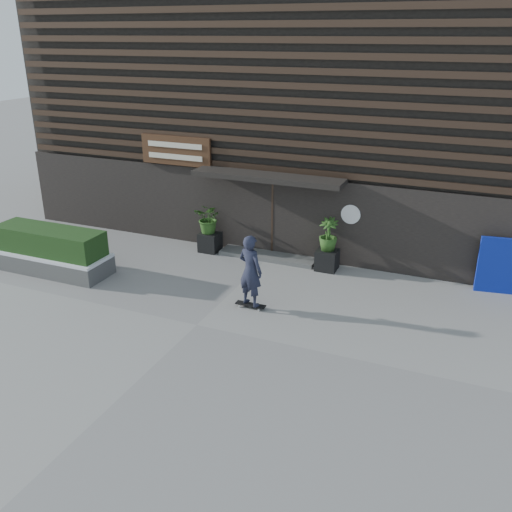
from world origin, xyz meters
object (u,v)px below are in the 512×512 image
at_px(planter_pot_left, 210,242).
at_px(raised_bed, 53,262).
at_px(skateboarder, 250,271).
at_px(blue_tarp, 511,267).
at_px(planter_pot_right, 327,260).

bearing_deg(planter_pot_left, raised_bed, -137.75).
relative_size(planter_pot_left, skateboarder, 0.31).
distance_m(raised_bed, blue_tarp, 12.59).
bearing_deg(raised_bed, blue_tarp, 15.94).
xyz_separation_m(planter_pot_right, skateboarder, (-1.08, -3.09, 0.70)).
bearing_deg(planter_pot_right, blue_tarp, 3.56).
bearing_deg(skateboarder, planter_pot_left, 131.37).
bearing_deg(blue_tarp, planter_pot_left, 173.58).
height_order(planter_pot_right, blue_tarp, blue_tarp).
bearing_deg(planter_pot_right, skateboarder, -109.29).
bearing_deg(raised_bed, planter_pot_left, 42.25).
relative_size(planter_pot_left, planter_pot_right, 1.00).
bearing_deg(blue_tarp, raised_bed, -172.48).
height_order(raised_bed, blue_tarp, blue_tarp).
bearing_deg(planter_pot_right, planter_pot_left, 180.00).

